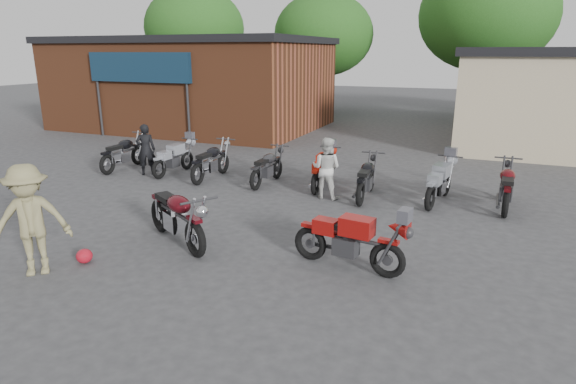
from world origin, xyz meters
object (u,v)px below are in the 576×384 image
at_px(helmet, 84,256).
at_px(row_bike_3, 267,165).
at_px(row_bike_2, 211,159).
at_px(row_bike_4, 323,168).
at_px(row_bike_5, 367,176).
at_px(row_bike_6, 440,180).
at_px(row_bike_1, 174,156).
at_px(sportbike, 350,238).
at_px(vintage_motorcycle, 177,213).
at_px(person_dark, 146,150).
at_px(row_bike_7, 507,184).
at_px(person_tan, 30,220).
at_px(person_light, 326,168).
at_px(row_bike_0, 123,151).

bearing_deg(helmet, row_bike_3, 82.59).
distance_m(row_bike_2, row_bike_4, 3.36).
relative_size(row_bike_4, row_bike_5, 0.97).
bearing_deg(row_bike_6, row_bike_1, 99.36).
relative_size(sportbike, row_bike_5, 1.01).
relative_size(sportbike, helmet, 6.98).
relative_size(vintage_motorcycle, helmet, 7.85).
bearing_deg(row_bike_6, sportbike, 176.40).
distance_m(row_bike_2, row_bike_6, 6.46).
bearing_deg(person_dark, row_bike_5, 148.71).
bearing_deg(row_bike_7, vintage_motorcycle, 130.13).
xyz_separation_m(row_bike_3, row_bike_4, (1.57, 0.22, 0.01)).
distance_m(person_tan, row_bike_1, 7.00).
bearing_deg(row_bike_7, sportbike, 152.15).
height_order(row_bike_1, row_bike_4, row_bike_4).
bearing_deg(row_bike_1, row_bike_5, -89.62).
bearing_deg(row_bike_4, person_light, -160.53).
relative_size(sportbike, person_dark, 1.28).
relative_size(person_light, person_tan, 0.83).
xyz_separation_m(helmet, row_bike_4, (2.37, 6.31, 0.43)).
bearing_deg(row_bike_7, row_bike_6, 96.64).
relative_size(person_dark, row_bike_6, 0.78).
height_order(person_light, person_tan, person_tan).
bearing_deg(row_bike_0, row_bike_1, -87.60).
bearing_deg(helmet, person_light, 63.18).
bearing_deg(sportbike, row_bike_4, 121.64).
bearing_deg(row_bike_0, vintage_motorcycle, -132.85).
bearing_deg(helmet, row_bike_1, 111.17).
distance_m(row_bike_1, row_bike_7, 9.36).
bearing_deg(row_bike_4, row_bike_0, 89.10).
bearing_deg(sportbike, row_bike_3, 136.87).
bearing_deg(row_bike_2, person_dark, 98.12).
bearing_deg(person_light, row_bike_1, -4.84).
bearing_deg(vintage_motorcycle, person_tan, -95.85).
distance_m(vintage_motorcycle, person_light, 4.41).
bearing_deg(row_bike_4, row_bike_5, -113.84).
relative_size(row_bike_6, row_bike_7, 0.97).
height_order(person_tan, row_bike_1, person_tan).
bearing_deg(row_bike_5, vintage_motorcycle, 146.28).
distance_m(row_bike_2, row_bike_7, 7.98).
height_order(sportbike, person_dark, person_dark).
height_order(person_light, row_bike_7, person_light).
distance_m(vintage_motorcycle, row_bike_5, 5.19).
distance_m(person_dark, row_bike_0, 1.17).
bearing_deg(helmet, vintage_motorcycle, 52.70).
bearing_deg(row_bike_3, person_light, -107.33).
height_order(helmet, row_bike_4, row_bike_4).
bearing_deg(row_bike_6, row_bike_3, 99.41).
bearing_deg(row_bike_3, row_bike_2, 94.45).
relative_size(sportbike, row_bike_7, 0.98).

